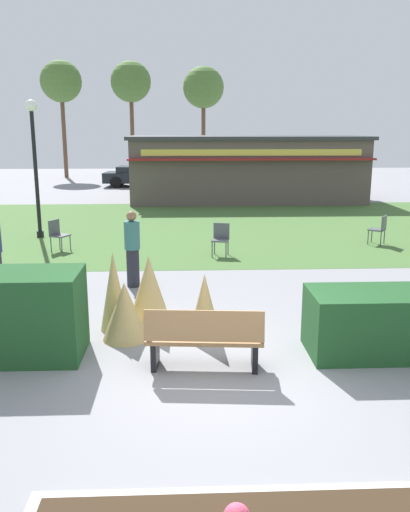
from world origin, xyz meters
The scene contains 21 objects.
ground_plane centered at (0.00, 0.00, 0.00)m, with size 80.00×80.00×0.00m, color gray.
lawn_patch centered at (0.00, 11.89, 0.00)m, with size 36.00×12.00×0.01m, color #446B33.
park_bench centered at (-0.18, 0.30, 0.48)m, with size 1.74×0.66×0.95m.
hedge_left centered at (-3.24, 0.90, 0.67)m, with size 2.43×1.10×1.34m, color #1E4C23.
hedge_right centered at (2.75, 0.78, 0.50)m, with size 2.58×1.10×1.00m, color #1E4C23.
ornamental_grass_behind_left centered at (-0.13, 1.42, 0.57)m, with size 0.57×0.57×1.14m, color tan.
ornamental_grass_behind_right centered at (-1.45, 1.52, 0.49)m, with size 0.76×0.76×0.98m, color tan.
ornamental_grass_behind_center centered at (-1.67, 1.97, 0.70)m, with size 0.51×0.51×1.39m, color tan.
ornamental_grass_behind_far centered at (-1.08, 2.09, 0.64)m, with size 0.80×0.80×1.28m, color tan.
lamppost_far centered at (-5.06, 10.25, 2.69)m, with size 0.36×0.36×4.28m.
trash_bin centered at (2.54, 1.10, 0.45)m, with size 0.52×0.52×0.89m, color #2D4233.
food_kiosk centered at (2.61, 18.98, 1.54)m, with size 11.11×4.66×3.06m.
cafe_chair_west centered at (-4.04, 8.25, 0.53)m, with size 0.59×0.59×0.89m.
cafe_chair_east centered at (0.57, 7.46, 0.53)m, with size 0.53×0.53×0.89m.
cafe_chair_center centered at (5.45, 8.67, 0.53)m, with size 0.61×0.61×0.89m.
person_strolling centered at (-1.58, 4.59, 0.86)m, with size 0.34×0.34×1.69m.
parked_car_west_slot centered at (-3.00, 25.44, 0.64)m, with size 4.33×2.32×1.20m.
parked_car_center_slot centered at (2.48, 25.44, 0.64)m, with size 4.34×2.33×1.20m.
tree_left_bg centered at (-8.64, 31.75, 6.43)m, with size 2.80×2.80×7.90m.
tree_right_bg centered at (-3.96, 32.36, 6.47)m, with size 2.80×2.80×7.95m.
tree_center_bg centered at (1.06, 31.39, 6.05)m, with size 2.80×2.80×7.52m.
Camera 1 is at (-0.48, -6.95, 3.44)m, focal length 37.72 mm.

